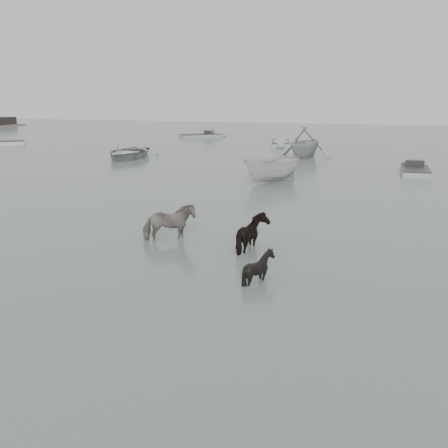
% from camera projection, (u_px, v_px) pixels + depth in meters
% --- Properties ---
extents(ground, '(140.00, 140.00, 0.00)m').
position_uv_depth(ground, '(204.00, 258.00, 15.40)').
color(ground, '#576862').
rests_on(ground, ground).
extents(pony_pinto, '(1.96, 1.58, 1.51)m').
position_uv_depth(pony_pinto, '(169.00, 219.00, 17.11)').
color(pony_pinto, black).
rests_on(pony_pinto, ground).
extents(pony_dark, '(1.61, 1.74, 1.44)m').
position_uv_depth(pony_dark, '(254.00, 228.00, 16.13)').
color(pony_dark, black).
rests_on(pony_dark, ground).
extents(pony_black, '(1.25, 1.18, 1.11)m').
position_uv_depth(pony_black, '(259.00, 261.00, 13.43)').
color(pony_black, black).
rests_on(pony_black, ground).
extents(rowboat_lead, '(4.21, 5.66, 1.13)m').
position_uv_depth(rowboat_lead, '(127.00, 151.00, 38.56)').
color(rowboat_lead, '#B3B3AE').
rests_on(rowboat_lead, ground).
extents(rowboat_trail, '(5.07, 5.56, 2.51)m').
position_uv_depth(rowboat_trail, '(305.00, 141.00, 39.18)').
color(rowboat_trail, '#AEB0AE').
rests_on(rowboat_trail, ground).
extents(boat_small, '(3.64, 4.36, 1.62)m').
position_uv_depth(boat_small, '(273.00, 168.00, 28.34)').
color(boat_small, beige).
rests_on(boat_small, ground).
extents(skiff_port, '(1.69, 5.74, 0.75)m').
position_uv_depth(skiff_port, '(415.00, 168.00, 31.30)').
color(skiff_port, '#A1A3A1').
rests_on(skiff_port, ground).
extents(skiff_outer, '(5.33, 4.47, 0.75)m').
position_uv_depth(skiff_outer, '(3.00, 141.00, 48.41)').
color(skiff_outer, silver).
rests_on(skiff_outer, ground).
extents(skiff_mid, '(2.58, 5.94, 0.75)m').
position_uv_depth(skiff_mid, '(281.00, 142.00, 47.82)').
color(skiff_mid, gray).
rests_on(skiff_mid, ground).
extents(skiff_far, '(6.13, 5.30, 0.75)m').
position_uv_depth(skiff_far, '(201.00, 134.00, 56.52)').
color(skiff_far, '#939593').
rests_on(skiff_far, ground).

